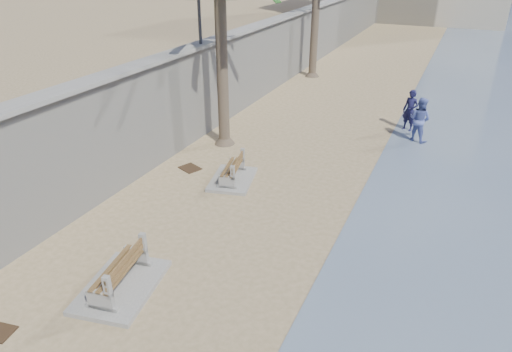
% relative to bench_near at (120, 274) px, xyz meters
% --- Properties ---
extents(seawall, '(0.45, 70.00, 3.50)m').
position_rel_bench_near_xyz_m(seawall, '(-3.31, 17.24, 1.35)').
color(seawall, gray).
rests_on(seawall, ground_plane).
extents(wall_cap, '(0.80, 70.00, 0.12)m').
position_rel_bench_near_xyz_m(wall_cap, '(-3.31, 17.24, 3.15)').
color(wall_cap, gray).
rests_on(wall_cap, seawall).
extents(bench_near, '(1.85, 2.41, 0.91)m').
position_rel_bench_near_xyz_m(bench_near, '(0.00, 0.00, 0.00)').
color(bench_near, gray).
rests_on(bench_near, ground_plane).
extents(bench_far, '(1.70, 2.16, 0.80)m').
position_rel_bench_near_xyz_m(bench_far, '(-0.17, 5.79, -0.05)').
color(bench_far, gray).
rests_on(bench_far, ground_plane).
extents(person_a, '(0.84, 0.71, 1.97)m').
position_rel_bench_near_xyz_m(person_a, '(4.39, 13.04, 0.59)').
color(person_a, '#141336').
rests_on(person_a, ground_plane).
extents(person_b, '(1.16, 1.05, 1.96)m').
position_rel_bench_near_xyz_m(person_b, '(4.89, 11.97, 0.58)').
color(person_b, '#5361AB').
rests_on(person_b, ground_plane).
extents(debris_c, '(0.86, 0.79, 0.03)m').
position_rel_bench_near_xyz_m(debris_c, '(-1.94, 6.00, -0.38)').
color(debris_c, '#382616').
rests_on(debris_c, ground_plane).
extents(debris_d, '(0.59, 0.55, 0.03)m').
position_rel_bench_near_xyz_m(debris_d, '(-0.66, 0.63, -0.38)').
color(debris_d, '#382616').
rests_on(debris_d, ground_plane).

